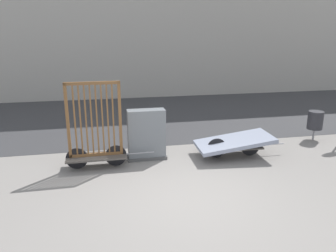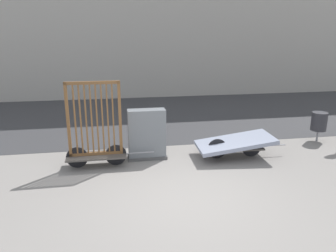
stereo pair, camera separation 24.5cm
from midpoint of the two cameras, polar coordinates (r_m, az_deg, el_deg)
ground_plane at (r=6.74m, az=2.41°, el=-12.52°), size 60.00×60.00×0.00m
road_strip at (r=13.08m, az=-4.83°, el=1.82°), size 56.00×7.38×0.01m
bike_cart_with_bedframe at (r=8.12m, az=-13.32°, el=-2.14°), size 2.16×0.62×2.12m
bike_cart_with_mattress at (r=8.84m, az=10.65°, el=-2.87°), size 2.43×1.15×0.60m
utility_cabinet at (r=8.52m, az=-4.58°, el=-1.78°), size 1.02×0.42×1.32m
trash_bin at (r=10.89m, az=23.69°, el=0.91°), size 0.45×0.45×0.90m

